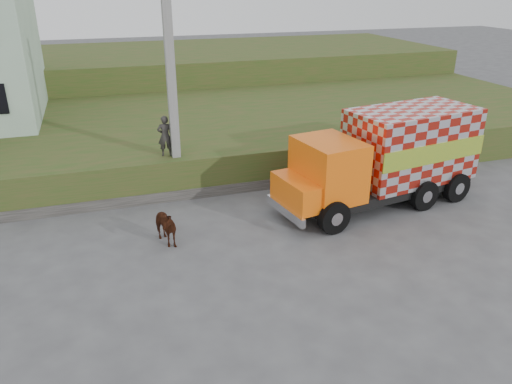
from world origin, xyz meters
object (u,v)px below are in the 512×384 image
object	(u,v)px
cow	(163,226)
pedestrian	(165,136)
utility_pole	(172,86)
cargo_truck	(388,157)

from	to	relation	value
cow	pedestrian	bearing A→B (deg)	59.30
pedestrian	cow	bearing A→B (deg)	83.54
utility_pole	pedestrian	xyz separation A→B (m)	(-0.33, 0.20, -1.83)
utility_pole	cargo_truck	world-z (taller)	utility_pole
cargo_truck	utility_pole	bearing A→B (deg)	147.35
pedestrian	utility_pole	bearing A→B (deg)	153.12
cow	cargo_truck	bearing A→B (deg)	-15.00
utility_pole	cow	xyz separation A→B (m)	(-1.08, -3.63, -3.49)
cargo_truck	pedestrian	size ratio (longest dim) A/B	5.17
pedestrian	cargo_truck	bearing A→B (deg)	161.05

